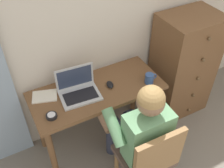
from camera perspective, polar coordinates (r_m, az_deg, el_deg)
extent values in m
cube|color=beige|center=(2.53, 4.18, 15.98)|extent=(4.80, 0.05, 2.50)
cube|color=brown|center=(2.37, -3.27, -1.46)|extent=(1.20, 0.53, 0.03)
cylinder|color=brown|center=(2.43, -12.72, -14.95)|extent=(0.06, 0.06, 0.70)
cylinder|color=brown|center=(2.72, 9.36, -6.12)|extent=(0.06, 0.06, 0.70)
cylinder|color=brown|center=(2.68, -15.50, -8.24)|extent=(0.06, 0.06, 0.70)
cylinder|color=brown|center=(2.95, 4.78, -0.94)|extent=(0.06, 0.06, 0.70)
cube|color=brown|center=(2.96, 15.05, 3.80)|extent=(0.60, 0.45, 1.18)
sphere|color=brown|center=(3.15, 16.33, -5.47)|extent=(0.04, 0.04, 0.04)
sphere|color=brown|center=(2.99, 17.17, -2.35)|extent=(0.04, 0.04, 0.04)
sphere|color=brown|center=(2.83, 18.11, 1.11)|extent=(0.04, 0.04, 0.04)
sphere|color=brown|center=(2.69, 19.15, 4.94)|extent=(0.04, 0.04, 0.04)
sphere|color=brown|center=(2.57, 20.31, 9.17)|extent=(0.04, 0.04, 0.04)
cube|color=brown|center=(2.31, 6.83, -15.03)|extent=(0.43, 0.41, 0.05)
cube|color=olive|center=(2.04, 10.13, -15.05)|extent=(0.42, 0.05, 0.42)
cylinder|color=olive|center=(2.63, 7.78, -13.66)|extent=(0.04, 0.04, 0.39)
cylinder|color=olive|center=(2.52, 0.99, -16.64)|extent=(0.04, 0.04, 0.39)
cylinder|color=#33384C|center=(2.41, 5.95, -9.77)|extent=(0.15, 0.40, 0.14)
cylinder|color=#33384C|center=(2.35, 2.13, -11.35)|extent=(0.15, 0.40, 0.14)
cylinder|color=#33384C|center=(2.70, 3.38, -9.91)|extent=(0.11, 0.11, 0.46)
cylinder|color=#33384C|center=(2.64, -0.10, -11.30)|extent=(0.11, 0.11, 0.46)
cube|color=#609366|center=(2.08, 7.58, -11.05)|extent=(0.36, 0.21, 0.46)
cylinder|color=#609366|center=(2.18, 10.81, -5.13)|extent=(0.10, 0.30, 0.25)
cylinder|color=#609366|center=(2.01, 0.43, -9.33)|extent=(0.10, 0.30, 0.25)
cylinder|color=#846047|center=(2.36, 7.73, -3.79)|extent=(0.08, 0.27, 0.11)
cylinder|color=#846047|center=(2.21, -1.97, -7.47)|extent=(0.08, 0.27, 0.11)
sphere|color=#846047|center=(1.82, 8.40, -3.91)|extent=(0.20, 0.20, 0.20)
sphere|color=#9E7A47|center=(1.80, 8.49, -3.23)|extent=(0.20, 0.20, 0.20)
cube|color=#B7BABF|center=(2.30, -6.89, -2.57)|extent=(0.36, 0.27, 0.02)
cube|color=black|center=(2.29, -6.83, -2.54)|extent=(0.30, 0.18, 0.00)
cube|color=#B7BABF|center=(2.31, -8.10, 1.54)|extent=(0.34, 0.04, 0.22)
cube|color=#2D3851|center=(2.31, -8.05, 1.45)|extent=(0.31, 0.03, 0.18)
ellipsoid|color=black|center=(2.38, -0.46, -0.11)|extent=(0.08, 0.11, 0.03)
cylinder|color=black|center=(2.17, -12.95, -6.76)|extent=(0.09, 0.09, 0.03)
cylinder|color=silver|center=(2.16, -13.02, -6.48)|extent=(0.06, 0.06, 0.00)
cube|color=silver|center=(2.36, -14.39, -2.58)|extent=(0.25, 0.21, 0.01)
cylinder|color=#33518C|center=(2.42, 8.08, 1.18)|extent=(0.08, 0.08, 0.09)
torus|color=#33518C|center=(2.44, 9.09, 1.63)|extent=(0.06, 0.01, 0.06)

